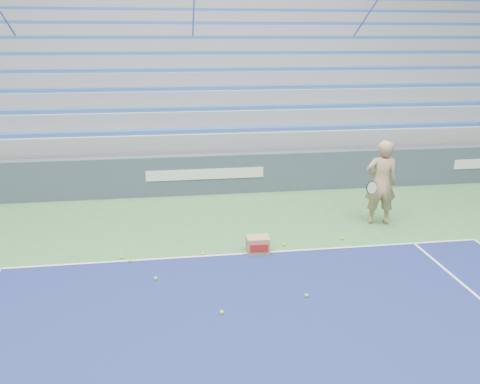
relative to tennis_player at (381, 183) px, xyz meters
The scene contains 12 objects.
sponsor_barrier 4.75m from the tennis_player, 144.02° to the left, with size 30.00×0.32×1.10m.
bleachers 9.42m from the tennis_player, 114.26° to the left, with size 31.00×9.15×7.30m.
tennis_player is the anchor object (origin of this frame).
ball_box 3.37m from the tennis_player, 158.95° to the right, with size 0.46×0.36×0.34m.
tennis_ball_0 2.80m from the tennis_player, 158.98° to the right, with size 0.07×0.07×0.07m, color #B3E02D.
tennis_ball_1 5.54m from the tennis_player, 157.90° to the right, with size 0.07×0.07×0.07m, color #B3E02D.
tennis_ball_2 5.27m from the tennis_player, 140.41° to the right, with size 0.07×0.07×0.07m, color #B3E02D.
tennis_ball_3 4.41m from the tennis_player, 164.50° to the right, with size 0.07×0.07×0.07m, color #B3E02D.
tennis_ball_4 5.92m from the tennis_player, 169.19° to the right, with size 0.07×0.07×0.07m, color #B3E02D.
tennis_ball_5 4.04m from the tennis_player, 130.33° to the right, with size 0.07×0.07×0.07m, color #B3E02D.
tennis_ball_6 5.77m from the tennis_player, 167.00° to the right, with size 0.07×0.07×0.07m, color #B3E02D.
tennis_ball_7 1.69m from the tennis_player, 144.31° to the right, with size 0.07×0.07×0.07m, color #B3E02D.
Camera 1 is at (-0.76, 3.47, 4.09)m, focal length 35.00 mm.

